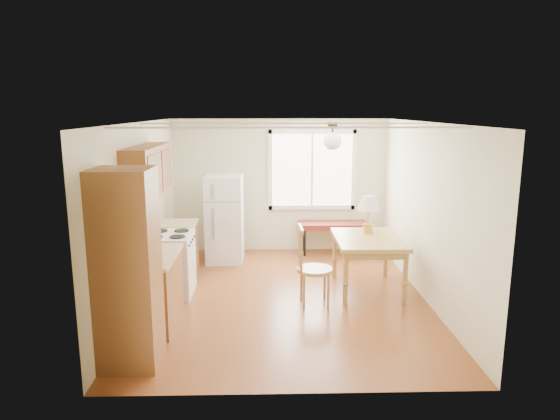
{
  "coord_description": "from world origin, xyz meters",
  "views": [
    {
      "loc": [
        -0.25,
        -6.82,
        2.68
      ],
      "look_at": [
        -0.05,
        0.69,
        1.15
      ],
      "focal_mm": 32.0,
      "sensor_mm": 36.0,
      "label": 1
    }
  ],
  "objects_px": {
    "dining_table": "(368,244)",
    "chair": "(307,260)",
    "bench": "(333,226)",
    "refrigerator": "(225,219)"
  },
  "relations": [
    {
      "from": "bench",
      "to": "chair",
      "type": "distance_m",
      "value": 2.59
    },
    {
      "from": "chair",
      "to": "refrigerator",
      "type": "bearing_deg",
      "value": 120.18
    },
    {
      "from": "bench",
      "to": "dining_table",
      "type": "bearing_deg",
      "value": -82.08
    },
    {
      "from": "dining_table",
      "to": "chair",
      "type": "bearing_deg",
      "value": -149.43
    },
    {
      "from": "refrigerator",
      "to": "bench",
      "type": "relative_size",
      "value": 1.2
    },
    {
      "from": "refrigerator",
      "to": "bench",
      "type": "xyz_separation_m",
      "value": [
        1.98,
        0.44,
        -0.25
      ]
    },
    {
      "from": "bench",
      "to": "dining_table",
      "type": "height_order",
      "value": "dining_table"
    },
    {
      "from": "bench",
      "to": "refrigerator",
      "type": "bearing_deg",
      "value": -167.37
    },
    {
      "from": "refrigerator",
      "to": "chair",
      "type": "bearing_deg",
      "value": -56.37
    },
    {
      "from": "bench",
      "to": "chair",
      "type": "relative_size",
      "value": 1.15
    }
  ]
}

